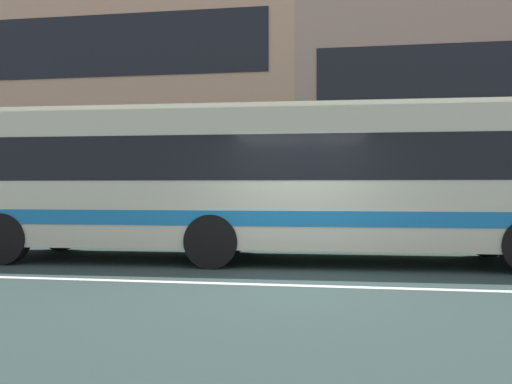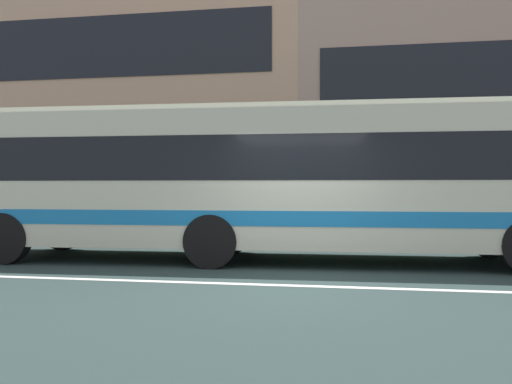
{
  "view_description": "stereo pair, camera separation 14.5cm",
  "coord_description": "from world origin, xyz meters",
  "views": [
    {
      "loc": [
        0.55,
        -7.78,
        1.5
      ],
      "look_at": [
        -0.98,
        2.52,
        1.4
      ],
      "focal_mm": 35.93,
      "sensor_mm": 36.0,
      "label": 1
    },
    {
      "loc": [
        0.7,
        -7.76,
        1.5
      ],
      "look_at": [
        -0.98,
        2.52,
        1.4
      ],
      "focal_mm": 35.93,
      "sensor_mm": 36.0,
      "label": 2
    }
  ],
  "objects": [
    {
      "name": "ground_plane",
      "position": [
        0.0,
        0.0,
        0.0
      ],
      "size": [
        160.0,
        160.0,
        0.0
      ],
      "primitive_type": "plane",
      "color": "#293A38"
    },
    {
      "name": "lane_centre_line",
      "position": [
        0.0,
        0.0,
        0.0
      ],
      "size": [
        60.0,
        0.16,
        0.01
      ],
      "primitive_type": "cube",
      "color": "silver",
      "rests_on": "ground_plane"
    },
    {
      "name": "hedge_row_far",
      "position": [
        -0.75,
        6.54,
        0.38
      ],
      "size": [
        12.16,
        1.1,
        0.76
      ],
      "primitive_type": "cube",
      "color": "#174A17",
      "rests_on": "ground_plane"
    },
    {
      "name": "apartment_block_left",
      "position": [
        -12.84,
        16.62,
        6.06
      ],
      "size": [
        24.01,
        10.97,
        12.11
      ],
      "color": "tan",
      "rests_on": "ground_plane"
    },
    {
      "name": "transit_bus",
      "position": [
        -0.96,
        2.58,
        1.7
      ],
      "size": [
        11.76,
        2.83,
        3.08
      ],
      "color": "beige",
      "rests_on": "ground_plane"
    }
  ]
}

